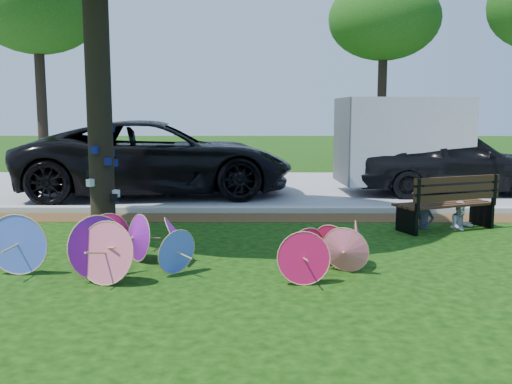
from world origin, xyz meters
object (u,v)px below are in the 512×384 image
Objects in this scene: cargo_trailer at (402,140)px; person_left at (425,200)px; black_van at (157,158)px; park_bench at (444,202)px; parasol_pile at (176,245)px; dark_pickup at (451,161)px; person_right at (462,202)px.

cargo_trailer is 4.83m from person_left.
black_van is 7.52m from park_bench.
black_van reaches higher than parasol_pile.
park_bench is at bearing 32.63° from parasol_pile.
dark_pickup reaches higher than person_left.
dark_pickup is (6.20, 7.51, 0.51)m from parasol_pile.
parasol_pile is 4.72× the size of person_left.
parasol_pile is 7.43m from black_van.
parasol_pile is at bearing -164.05° from person_right.
person_left reaches higher than park_bench.
person_left is (-1.96, -4.52, -0.34)m from dark_pickup.
park_bench is at bearing -16.01° from person_left.
person_right is at bearing 162.70° from dark_pickup.
dark_pickup is 1.62× the size of cargo_trailer.
park_bench is 1.94× the size of person_right.
black_van is 7.20m from person_left.
parasol_pile is at bearing -169.73° from park_bench.
park_bench is 0.35m from person_right.
person_right is at bearing -93.51° from cargo_trailer.
black_van is at bearing 131.59° from person_right.
cargo_trailer is at bearing -93.88° from black_van.
parasol_pile is 0.73× the size of black_van.
cargo_trailer is at bearing 73.79° from person_left.
park_bench is at bearing 158.87° from dark_pickup.
person_left is (-0.69, -4.70, -0.88)m from cargo_trailer.
parasol_pile is 2.66× the size of park_bench.
cargo_trailer reaches higher than black_van.
parasol_pile is 9.75m from dark_pickup.
cargo_trailer reaches higher than park_bench.
person_left is at bearing -134.05° from black_van.
dark_pickup reaches higher than person_right.
person_left is at bearing -101.99° from cargo_trailer.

